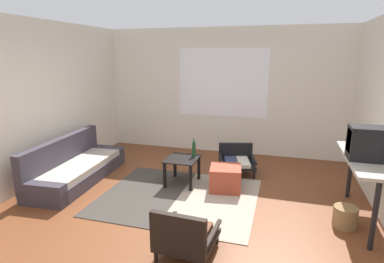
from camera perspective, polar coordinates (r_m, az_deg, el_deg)
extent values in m
plane|color=brown|center=(4.43, -2.50, -14.80)|extent=(7.80, 7.80, 0.00)
cube|color=silver|center=(6.90, 5.68, 7.29)|extent=(5.60, 0.12, 2.70)
cube|color=white|center=(6.82, 5.62, 8.78)|extent=(1.92, 0.01, 1.46)
cube|color=silver|center=(5.65, -28.12, 4.33)|extent=(0.12, 6.60, 2.70)
cube|color=#38332D|center=(5.10, -8.73, -10.86)|extent=(1.17, 1.98, 0.01)
cube|color=gray|center=(4.76, 4.42, -12.60)|extent=(1.17, 1.98, 0.01)
cube|color=#38333D|center=(5.79, -19.82, -7.35)|extent=(0.86, 2.13, 0.22)
cube|color=#B2A899|center=(5.72, -19.70, -5.87)|extent=(0.75, 1.94, 0.10)
cube|color=#38333D|center=(5.86, -22.58, -4.10)|extent=(0.27, 2.09, 0.63)
cube|color=#38333D|center=(6.55, -15.43, -4.06)|extent=(0.74, 0.23, 0.34)
cube|color=#38333D|center=(5.06, -25.70, -10.30)|extent=(0.74, 0.23, 0.34)
cube|color=black|center=(5.21, -1.80, -4.99)|extent=(0.52, 0.58, 0.02)
cube|color=black|center=(5.58, -3.12, -6.19)|extent=(0.04, 0.04, 0.43)
cube|color=black|center=(5.45, 1.26, -6.64)|extent=(0.04, 0.04, 0.43)
cube|color=black|center=(5.13, -5.02, -8.01)|extent=(0.04, 0.04, 0.43)
cube|color=black|center=(5.00, -0.27, -8.57)|extent=(0.04, 0.04, 0.43)
cylinder|color=black|center=(5.63, 11.24, -7.77)|extent=(0.04, 0.04, 0.15)
cylinder|color=black|center=(5.57, 5.58, -7.82)|extent=(0.04, 0.04, 0.15)
cylinder|color=black|center=(6.11, 10.46, -6.00)|extent=(0.04, 0.04, 0.15)
cylinder|color=black|center=(6.06, 5.27, -6.02)|extent=(0.04, 0.04, 0.15)
cube|color=black|center=(5.80, 8.17, -5.95)|extent=(0.76, 0.74, 0.05)
cube|color=beige|center=(5.78, 9.31, -5.49)|extent=(0.34, 0.58, 0.06)
cube|color=#2D3856|center=(5.75, 7.12, -5.50)|extent=(0.34, 0.58, 0.06)
cube|color=black|center=(6.00, 7.96, -3.50)|extent=(0.63, 0.23, 0.30)
cube|color=black|center=(5.81, 11.12, -4.86)|extent=(0.19, 0.59, 0.04)
cube|color=black|center=(5.74, 5.27, -4.87)|extent=(0.19, 0.59, 0.04)
cylinder|color=black|center=(3.96, -2.96, -17.48)|extent=(0.04, 0.04, 0.13)
cylinder|color=black|center=(3.82, 4.56, -18.79)|extent=(0.04, 0.04, 0.13)
cylinder|color=black|center=(3.54, -6.61, -21.71)|extent=(0.04, 0.04, 0.13)
cube|color=black|center=(3.61, -0.77, -19.09)|extent=(0.63, 0.66, 0.05)
cube|color=silver|center=(3.63, -2.27, -17.89)|extent=(0.23, 0.58, 0.06)
cube|color=brown|center=(3.57, 0.99, -18.49)|extent=(0.23, 0.58, 0.06)
cube|color=black|center=(3.27, -2.61, -18.20)|extent=(0.59, 0.10, 0.41)
cube|color=black|center=(3.64, -5.02, -16.72)|extent=(0.08, 0.63, 0.04)
cube|color=black|center=(3.48, 3.71, -18.29)|extent=(0.08, 0.63, 0.04)
cube|color=#993D28|center=(5.10, 6.12, -8.49)|extent=(0.55, 0.55, 0.39)
cube|color=#B2AD9E|center=(4.53, 29.01, -4.40)|extent=(0.45, 1.51, 0.04)
cylinder|color=black|center=(4.05, 30.37, -13.18)|extent=(0.06, 0.06, 0.82)
cylinder|color=black|center=(5.30, 26.93, -6.58)|extent=(0.06, 0.06, 0.82)
cube|color=black|center=(4.40, 29.55, -1.88)|extent=(0.45, 0.34, 0.41)
cube|color=black|center=(4.35, 26.77, -1.45)|extent=(0.01, 0.26, 0.29)
cylinder|color=#935B38|center=(4.89, 28.17, -1.43)|extent=(0.20, 0.20, 0.23)
cylinder|color=#935B38|center=(4.86, 28.40, 0.52)|extent=(0.07, 0.07, 0.12)
cylinder|color=#194723|center=(5.28, 0.33, -3.22)|extent=(0.06, 0.06, 0.25)
cylinder|color=#194723|center=(5.24, 0.33, -1.62)|extent=(0.03, 0.03, 0.06)
cylinder|color=olive|center=(4.52, 26.17, -13.80)|extent=(0.29, 0.29, 0.26)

